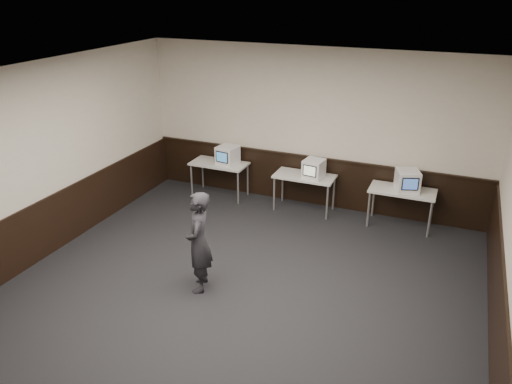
# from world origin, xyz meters

# --- Properties ---
(floor) EXTENTS (8.00, 8.00, 0.00)m
(floor) POSITION_xyz_m (0.00, 0.00, 0.00)
(floor) COLOR black
(floor) RESTS_ON ground
(ceiling) EXTENTS (8.00, 8.00, 0.00)m
(ceiling) POSITION_xyz_m (0.00, 0.00, 3.20)
(ceiling) COLOR white
(ceiling) RESTS_ON back_wall
(back_wall) EXTENTS (7.00, 0.00, 7.00)m
(back_wall) POSITION_xyz_m (0.00, 4.00, 1.60)
(back_wall) COLOR silver
(back_wall) RESTS_ON ground
(left_wall) EXTENTS (0.00, 8.00, 8.00)m
(left_wall) POSITION_xyz_m (-3.50, 0.00, 1.60)
(left_wall) COLOR silver
(left_wall) RESTS_ON ground
(wainscot_back) EXTENTS (6.98, 0.04, 1.00)m
(wainscot_back) POSITION_xyz_m (0.00, 3.98, 0.50)
(wainscot_back) COLOR black
(wainscot_back) RESTS_ON back_wall
(wainscot_left) EXTENTS (0.04, 7.98, 1.00)m
(wainscot_left) POSITION_xyz_m (-3.48, 0.00, 0.50)
(wainscot_left) COLOR black
(wainscot_left) RESTS_ON left_wall
(wainscot_right) EXTENTS (0.04, 7.98, 1.00)m
(wainscot_right) POSITION_xyz_m (3.48, 0.00, 0.50)
(wainscot_right) COLOR black
(wainscot_right) RESTS_ON right_wall
(wainscot_rail) EXTENTS (6.98, 0.06, 0.04)m
(wainscot_rail) POSITION_xyz_m (0.00, 3.96, 1.02)
(wainscot_rail) COLOR black
(wainscot_rail) RESTS_ON wainscot_back
(desk_left) EXTENTS (1.20, 0.60, 0.75)m
(desk_left) POSITION_xyz_m (-1.90, 3.60, 0.68)
(desk_left) COLOR silver
(desk_left) RESTS_ON ground
(desk_center) EXTENTS (1.20, 0.60, 0.75)m
(desk_center) POSITION_xyz_m (0.00, 3.60, 0.68)
(desk_center) COLOR silver
(desk_center) RESTS_ON ground
(desk_right) EXTENTS (1.20, 0.60, 0.75)m
(desk_right) POSITION_xyz_m (1.90, 3.60, 0.68)
(desk_right) COLOR silver
(desk_right) RESTS_ON ground
(emac_left) EXTENTS (0.45, 0.47, 0.39)m
(emac_left) POSITION_xyz_m (-1.70, 3.60, 0.95)
(emac_left) COLOR white
(emac_left) RESTS_ON desk_left
(emac_center) EXTENTS (0.42, 0.44, 0.37)m
(emac_center) POSITION_xyz_m (0.19, 3.55, 0.94)
(emac_center) COLOR white
(emac_center) RESTS_ON desk_center
(emac_right) EXTENTS (0.52, 0.53, 0.40)m
(emac_right) POSITION_xyz_m (1.96, 3.58, 0.95)
(emac_right) COLOR white
(emac_right) RESTS_ON desk_right
(person) EXTENTS (0.56, 0.67, 1.57)m
(person) POSITION_xyz_m (-0.60, 0.33, 0.79)
(person) COLOR black
(person) RESTS_ON ground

